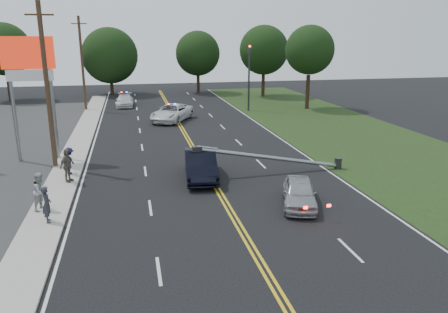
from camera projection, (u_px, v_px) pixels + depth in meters
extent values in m
plane|color=black|center=(245.00, 237.00, 18.12)|extent=(120.00, 120.00, 0.00)
cube|color=#A9A599|center=(65.00, 175.00, 25.81)|extent=(1.80, 70.00, 0.12)
cube|color=black|center=(396.00, 155.00, 30.26)|extent=(12.00, 80.00, 0.01)
cube|color=gold|center=(205.00, 167.00, 27.53)|extent=(0.36, 80.00, 0.00)
cylinder|color=gray|center=(14.00, 109.00, 27.98)|extent=(0.24, 0.24, 7.00)
cylinder|color=gray|center=(53.00, 108.00, 28.47)|extent=(0.24, 0.24, 7.00)
cube|color=#B4200C|center=(27.00, 53.00, 27.28)|extent=(3.20, 0.35, 2.00)
cube|color=white|center=(30.00, 75.00, 27.66)|extent=(2.80, 0.30, 0.70)
cylinder|color=#2D2D30|center=(249.00, 79.00, 47.09)|extent=(0.20, 0.20, 7.00)
cube|color=#2D2D30|center=(249.00, 49.00, 46.26)|extent=(0.28, 0.28, 0.90)
sphere|color=#FF0C07|center=(250.00, 46.00, 46.02)|extent=(0.22, 0.22, 0.22)
cylinder|color=#2D2D30|center=(338.00, 163.00, 27.19)|extent=(0.44, 0.44, 0.70)
cylinder|color=gray|center=(270.00, 158.00, 26.12)|extent=(8.90, 0.24, 1.80)
cube|color=#2D2D30|center=(197.00, 149.00, 25.02)|extent=(0.55, 0.32, 0.30)
cylinder|color=#382619|center=(47.00, 88.00, 26.20)|extent=(0.28, 0.28, 10.00)
cube|color=#382619|center=(39.00, 15.00, 25.07)|extent=(1.60, 0.10, 0.10)
cylinder|color=#382619|center=(82.00, 64.00, 46.91)|extent=(0.28, 0.28, 10.00)
cube|color=#382619|center=(79.00, 24.00, 45.78)|extent=(1.60, 0.10, 0.10)
cylinder|color=black|center=(9.00, 86.00, 55.18)|extent=(0.44, 0.44, 3.68)
sphere|color=black|center=(4.00, 49.00, 53.96)|extent=(6.47, 6.47, 6.47)
cylinder|color=black|center=(112.00, 83.00, 60.55)|extent=(0.44, 0.44, 3.09)
sphere|color=black|center=(110.00, 56.00, 59.53)|extent=(7.55, 7.55, 7.55)
cylinder|color=black|center=(198.00, 81.00, 62.53)|extent=(0.44, 0.44, 3.21)
sphere|color=black|center=(198.00, 53.00, 61.47)|extent=(6.23, 6.23, 6.23)
cylinder|color=black|center=(263.00, 83.00, 59.03)|extent=(0.44, 0.44, 3.55)
sphere|color=black|center=(264.00, 50.00, 57.86)|extent=(6.49, 6.49, 6.49)
cylinder|color=black|center=(308.00, 92.00, 48.86)|extent=(0.44, 0.44, 3.76)
sphere|color=black|center=(310.00, 50.00, 47.62)|extent=(5.34, 5.34, 5.34)
imported|color=black|center=(201.00, 165.00, 25.25)|extent=(2.19, 5.10, 1.63)
imported|color=#9FA1A6|center=(299.00, 193.00, 21.24)|extent=(2.75, 4.22, 1.34)
imported|color=silver|center=(172.00, 113.00, 42.17)|extent=(5.09, 6.36, 1.61)
imported|color=silver|center=(125.00, 100.00, 50.82)|extent=(2.04, 4.74, 1.36)
imported|color=#2A2B32|center=(47.00, 204.00, 19.06)|extent=(0.50, 0.66, 1.63)
imported|color=#A5A5AA|center=(41.00, 191.00, 20.43)|extent=(1.03, 1.10, 1.81)
imported|color=#18183D|center=(70.00, 161.00, 25.70)|extent=(0.72, 1.10, 1.60)
imported|color=#63574F|center=(67.00, 166.00, 24.28)|extent=(0.95, 1.19, 1.88)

